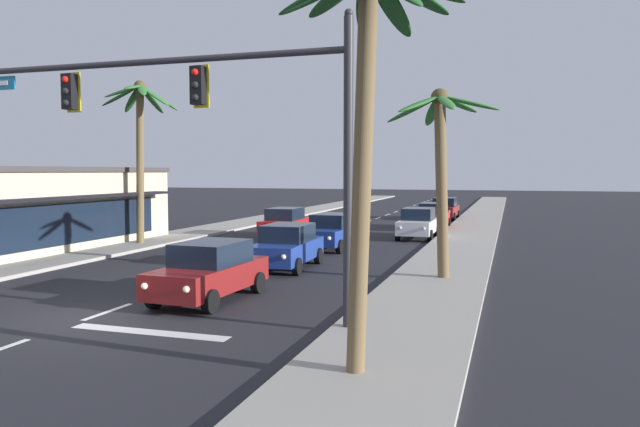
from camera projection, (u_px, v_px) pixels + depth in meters
name	position (u px, v px, depth m)	size (l,w,h in m)	color
ground_plane	(87.00, 319.00, 15.14)	(220.00, 220.00, 0.00)	#232328
sidewalk_right	(465.00, 240.00, 31.79)	(3.20, 110.00, 0.14)	#9E998E
sidewalk_left	(201.00, 231.00, 36.51)	(3.20, 110.00, 0.14)	#9E998E
lane_markings	(333.00, 236.00, 34.49)	(4.28, 88.64, 0.01)	silver
traffic_signal_mast	(203.00, 111.00, 14.63)	(11.67, 0.41, 7.31)	#2D2D33
sedan_lead_at_stop_bar	(210.00, 271.00, 17.32)	(2.08, 4.50, 1.68)	maroon
sedan_third_in_queue	(287.00, 246.00, 23.05)	(2.07, 4.50, 1.68)	navy
sedan_fifth_in_queue	(332.00, 231.00, 28.79)	(2.09, 4.50, 1.68)	navy
sedan_oncoming_far	(286.00, 223.00, 33.58)	(2.03, 4.48, 1.68)	red
sedan_parked_nearest_kerb	(433.00, 216.00, 38.68)	(1.98, 4.46, 1.68)	red
sedan_parked_mid_kerb	(445.00, 208.00, 46.46)	(2.04, 4.49, 1.68)	maroon
sedan_parked_far_kerb	(418.00, 223.00, 33.34)	(1.95, 4.45, 1.68)	silver
palm_left_second	(140.00, 127.00, 29.82)	(3.85, 3.98, 8.17)	brown
palm_right_nearest	(367.00, 69.00, 10.37)	(3.25, 3.23, 7.38)	brown
palm_right_second	(441.00, 148.00, 20.10)	(3.82, 3.69, 6.45)	brown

